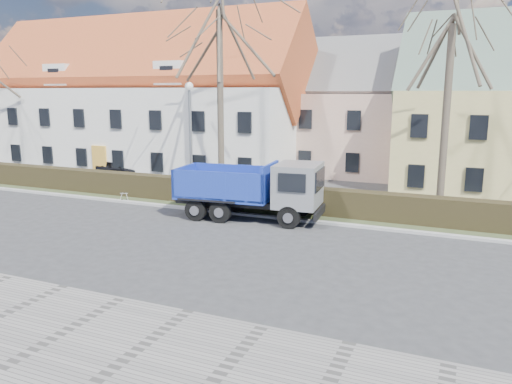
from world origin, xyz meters
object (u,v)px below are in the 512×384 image
at_px(dump_truck, 244,189).
at_px(streetlight, 190,141).
at_px(cart_frame, 121,197).
at_px(parked_car_a, 120,168).

bearing_deg(dump_truck, streetlight, 141.95).
height_order(streetlight, cart_frame, streetlight).
xyz_separation_m(streetlight, parked_car_a, (-8.52, 4.46, -2.67)).
bearing_deg(streetlight, cart_frame, -143.22).
height_order(dump_truck, streetlight, streetlight).
bearing_deg(dump_truck, cart_frame, 169.83).
bearing_deg(parked_car_a, cart_frame, -143.68).
bearing_deg(streetlight, parked_car_a, 152.37).
distance_m(streetlight, cart_frame, 4.91).
height_order(cart_frame, parked_car_a, parked_car_a).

